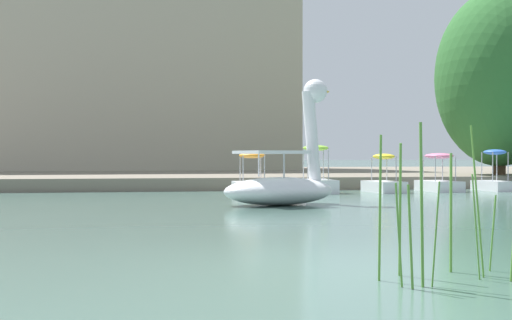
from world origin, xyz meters
The scene contains 11 objects.
ground_plane centered at (0.00, 0.00, 0.00)m, with size 512.34×512.34×0.00m, color #47665B.
shore_bank_far centered at (0.00, 31.47, 0.24)m, with size 123.84×26.45×0.48m, color slate.
swan_boat centered at (1.61, 10.47, 0.66)m, with size 3.46×2.57×3.30m.
pedal_boat_orange centered at (1.84, 16.59, 0.38)m, with size 1.27×2.12×1.39m.
pedal_boat_lime centered at (4.03, 16.37, 0.41)m, with size 1.24×2.18×1.65m.
pedal_boat_yellow centered at (6.46, 16.26, 0.37)m, with size 1.11×1.92×1.35m.
pedal_boat_pink centered at (8.68, 16.65, 0.45)m, with size 1.12×1.99×1.38m.
pedal_boat_blue centered at (10.88, 16.69, 0.42)m, with size 1.04×1.88×1.52m.
tree_willow_overhanging centered at (13.25, 20.69, 4.60)m, with size 7.53×8.05×7.90m.
apartment_block centered at (-3.18, 36.63, 7.27)m, with size 20.59×10.38×13.59m, color #B2A893.
reed_clump_foreground centered at (1.03, -0.86, 0.65)m, with size 2.59×0.93×1.58m.
Camera 1 is at (-2.35, -7.67, 1.25)m, focal length 50.55 mm.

